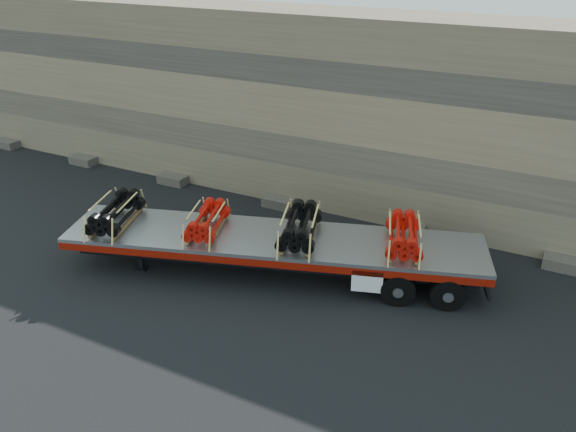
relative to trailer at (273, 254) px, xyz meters
name	(u,v)px	position (x,y,z in m)	size (l,w,h in m)	color
ground	(296,287)	(1.01, -0.45, -0.63)	(120.00, 120.00, 0.00)	black
rock_wall	(375,116)	(1.01, 6.05, 2.87)	(44.00, 3.00, 7.00)	#7A6B54
trailer	(273,254)	(0.00, 0.00, 0.00)	(12.56, 2.42, 1.26)	#A8ABB0
bundle_front	(116,213)	(-4.72, -1.46, 1.01)	(1.07, 2.15, 0.76)	black
bundle_midfront	(207,221)	(-1.92, -0.59, 0.97)	(0.97, 1.93, 0.69)	red
bundle_midrear	(300,227)	(0.79, 0.24, 1.02)	(1.10, 2.19, 0.78)	black
bundle_rear	(404,236)	(3.67, 1.13, 0.99)	(1.02, 2.03, 0.72)	red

